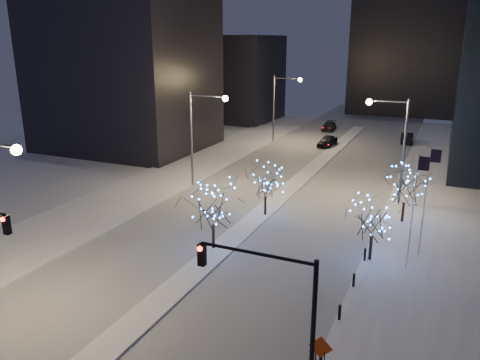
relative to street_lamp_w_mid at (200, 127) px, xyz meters
The scene contains 22 objects.
ground 29.17m from the street_lamp_w_mid, 71.68° to the right, with size 160.00×160.00×0.00m, color white.
road 13.64m from the street_lamp_w_mid, 41.83° to the left, with size 20.00×130.00×0.02m, color #A0A6AF.
median 11.41m from the street_lamp_w_mid, 18.55° to the left, with size 2.00×80.00×0.15m, color white.
east_sidewalk 25.75m from the street_lamp_w_mid, 16.30° to the right, with size 10.00×90.00×0.15m, color white.
west_sidewalk 10.77m from the street_lamp_w_mid, 125.87° to the right, with size 8.00×90.00×0.15m, color white.
filler_west_near 23.72m from the street_lamp_w_mid, 145.71° to the left, with size 22.00×18.00×24.00m, color black.
filler_west_far 46.29m from the street_lamp_w_mid, 111.64° to the left, with size 18.00×16.00×16.00m, color black.
horizon_block 68.25m from the street_lamp_w_mid, 77.06° to the left, with size 24.00×14.00×42.00m, color black.
street_lamp_w_mid is the anchor object (origin of this frame).
street_lamp_w_far 25.00m from the street_lamp_w_mid, 90.00° to the left, with size 4.40×0.56×10.00m.
street_lamp_east 19.26m from the street_lamp_w_mid, ahead, with size 3.90×0.56×10.00m.
traffic_signal_east 31.60m from the street_lamp_w_mid, 55.49° to the right, with size 5.26×0.43×7.00m.
flagpoles 24.40m from the street_lamp_w_mid, 23.61° to the right, with size 1.35×2.60×8.00m.
bollards 26.27m from the street_lamp_w_mid, 41.61° to the right, with size 0.16×12.16×0.90m.
car_near 26.78m from the street_lamp_w_mid, 73.49° to the left, with size 1.92×4.78×1.63m, color black.
car_mid 37.47m from the street_lamp_w_mid, 61.04° to the left, with size 1.74×4.98×1.64m, color black.
car_far 38.65m from the street_lamp_w_mid, 83.24° to the left, with size 2.03×4.98×1.45m, color black.
holiday_tree_median_near 16.18m from the street_lamp_w_mid, 57.99° to the right, with size 5.47×5.47×5.32m.
holiday_tree_median_far 11.38m from the street_lamp_w_mid, 29.76° to the right, with size 4.22×4.22×4.54m.
holiday_tree_plaza_near 22.42m from the street_lamp_w_mid, 28.75° to the right, with size 4.46×4.46×4.60m.
holiday_tree_plaza_far 21.10m from the street_lamp_w_mid, ahead, with size 5.20×5.20×5.08m.
construction_sign 30.90m from the street_lamp_w_mid, 50.84° to the right, with size 1.15×0.09×1.90m.
Camera 1 is at (14.46, -14.97, 15.04)m, focal length 35.00 mm.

